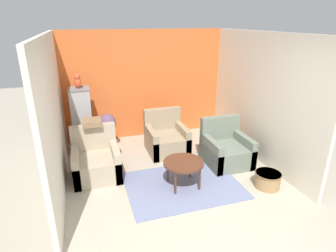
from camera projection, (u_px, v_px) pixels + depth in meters
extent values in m
plane|color=#B2A893|center=(207.00, 230.00, 3.76)|extent=(20.00, 20.00, 0.00)
cube|color=orange|center=(145.00, 85.00, 6.49)|extent=(3.79, 0.06, 2.45)
cube|color=silver|center=(54.00, 117.00, 4.37)|extent=(0.06, 3.52, 2.45)
cube|color=silver|center=(260.00, 98.00, 5.41)|extent=(0.06, 3.52, 2.45)
cube|color=slate|center=(183.00, 185.00, 4.78)|extent=(1.90, 1.41, 0.01)
cylinder|color=#512D1E|center=(184.00, 163.00, 4.63)|extent=(0.67, 0.67, 0.04)
cylinder|color=#512D1E|center=(175.00, 183.00, 4.46)|extent=(0.04, 0.04, 0.41)
cylinder|color=#512D1E|center=(200.00, 179.00, 4.58)|extent=(0.04, 0.04, 0.41)
cylinder|color=#512D1E|center=(168.00, 171.00, 4.83)|extent=(0.04, 0.04, 0.41)
cylinder|color=#512D1E|center=(190.00, 167.00, 4.95)|extent=(0.04, 0.04, 0.41)
cube|color=tan|center=(97.00, 167.00, 4.99)|extent=(0.80, 0.83, 0.39)
cube|color=tan|center=(93.00, 137.00, 5.14)|extent=(0.80, 0.14, 0.47)
cube|color=tan|center=(76.00, 165.00, 4.86)|extent=(0.12, 0.83, 0.56)
cube|color=tan|center=(116.00, 160.00, 5.05)|extent=(0.12, 0.83, 0.56)
cube|color=slate|center=(227.00, 154.00, 5.43)|extent=(0.80, 0.83, 0.39)
cube|color=slate|center=(220.00, 127.00, 5.59)|extent=(0.80, 0.14, 0.47)
cube|color=slate|center=(211.00, 153.00, 5.31)|extent=(0.12, 0.83, 0.56)
cube|color=slate|center=(242.00, 148.00, 5.50)|extent=(0.12, 0.83, 0.56)
cube|color=#9E896B|center=(167.00, 143.00, 5.92)|extent=(0.80, 0.83, 0.39)
cube|color=#9E896B|center=(162.00, 119.00, 6.08)|extent=(0.80, 0.14, 0.47)
cube|color=#9E896B|center=(151.00, 142.00, 5.80)|extent=(0.12, 0.83, 0.56)
cube|color=#9E896B|center=(182.00, 138.00, 5.99)|extent=(0.12, 0.83, 0.56)
cube|color=slate|center=(85.00, 148.00, 6.05)|extent=(0.48, 0.48, 0.08)
cube|color=#A8A8AD|center=(82.00, 119.00, 5.82)|extent=(0.40, 0.40, 1.25)
cube|color=slate|center=(78.00, 89.00, 5.59)|extent=(0.42, 0.42, 0.03)
ellipsoid|color=#D14C2D|center=(78.00, 83.00, 5.54)|extent=(0.14, 0.17, 0.22)
sphere|color=#D14C2D|center=(77.00, 77.00, 5.48)|extent=(0.12, 0.12, 0.12)
cone|color=gold|center=(77.00, 78.00, 5.44)|extent=(0.05, 0.05, 0.05)
cone|color=#D14C2D|center=(78.00, 83.00, 5.62)|extent=(0.07, 0.14, 0.19)
cylinder|color=brown|center=(109.00, 144.00, 6.10)|extent=(0.24, 0.24, 0.21)
cylinder|color=brown|center=(108.00, 134.00, 6.02)|extent=(0.03, 0.03, 0.28)
sphere|color=#664C6B|center=(107.00, 122.00, 5.92)|extent=(0.35, 0.35, 0.35)
sphere|color=#664C6B|center=(103.00, 125.00, 5.95)|extent=(0.21, 0.21, 0.21)
sphere|color=#664C6B|center=(112.00, 124.00, 5.94)|extent=(0.19, 0.19, 0.19)
cylinder|color=#A37F51|center=(268.00, 180.00, 4.70)|extent=(0.41, 0.41, 0.26)
cylinder|color=brown|center=(268.00, 174.00, 4.66)|extent=(0.43, 0.43, 0.02)
cube|color=#846647|center=(92.00, 122.00, 5.04)|extent=(0.33, 0.33, 0.10)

